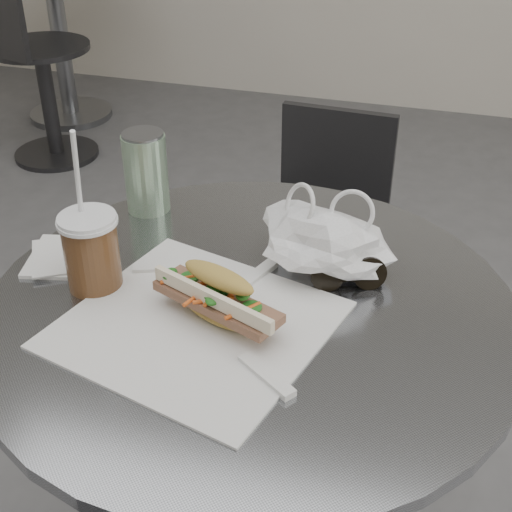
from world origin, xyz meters
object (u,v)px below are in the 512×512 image
(bg_table, at_px, (58,22))
(chair_far, at_px, (318,268))
(cafe_table, at_px, (251,438))
(bg_chair, at_px, (37,82))
(banh_mi, at_px, (218,297))
(drink_can, at_px, (146,172))
(sunglasses, at_px, (348,276))
(iced_coffee, at_px, (91,250))

(bg_table, relative_size, chair_far, 1.06)
(cafe_table, xyz_separation_m, bg_chair, (-1.45, 1.73, -0.12))
(bg_table, xyz_separation_m, chair_far, (1.56, -1.46, -0.15))
(bg_table, relative_size, banh_mi, 2.99)
(bg_table, height_order, drink_can, drink_can)
(chair_far, bearing_deg, bg_table, -40.12)
(cafe_table, distance_m, drink_can, 0.48)
(banh_mi, height_order, sunglasses, banh_mi)
(bg_chair, distance_m, drink_can, 1.98)
(bg_chair, bearing_deg, drink_can, -34.79)
(banh_mi, distance_m, drink_can, 0.35)
(drink_can, bearing_deg, cafe_table, -40.64)
(chair_far, bearing_deg, banh_mi, 93.76)
(cafe_table, relative_size, bg_chair, 0.98)
(banh_mi, relative_size, sunglasses, 2.25)
(bg_table, relative_size, iced_coffee, 2.97)
(banh_mi, bearing_deg, chair_far, 112.93)
(iced_coffee, relative_size, sunglasses, 2.26)
(bg_table, distance_m, drink_can, 2.43)
(banh_mi, bearing_deg, cafe_table, 82.13)
(sunglasses, bearing_deg, drink_can, 139.61)
(drink_can, bearing_deg, iced_coffee, -85.49)
(bg_table, relative_size, drink_can, 5.25)
(bg_table, xyz_separation_m, bg_chair, (0.15, -0.47, -0.12))
(bg_table, distance_m, banh_mi, 2.76)
(chair_far, distance_m, drink_can, 0.76)
(sunglasses, relative_size, drink_can, 0.78)
(cafe_table, bearing_deg, bg_chair, 129.98)
(bg_chair, bearing_deg, cafe_table, -33.20)
(drink_can, bearing_deg, chair_far, 68.65)
(chair_far, distance_m, banh_mi, 0.92)
(iced_coffee, height_order, sunglasses, iced_coffee)
(cafe_table, xyz_separation_m, chair_far, (-0.04, 0.74, -0.15))
(bg_table, bearing_deg, chair_far, -43.05)
(bg_table, bearing_deg, sunglasses, -50.91)
(bg_chair, relative_size, drink_can, 5.48)
(bg_chair, relative_size, banh_mi, 3.12)
(bg_chair, relative_size, sunglasses, 7.02)
(bg_table, height_order, sunglasses, sunglasses)
(drink_can, bearing_deg, banh_mi, -50.46)
(cafe_table, height_order, sunglasses, sunglasses)
(chair_far, xyz_separation_m, iced_coffee, (-0.19, -0.77, 0.49))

